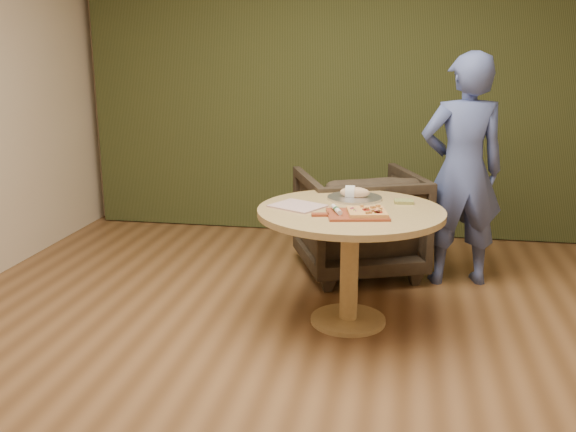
% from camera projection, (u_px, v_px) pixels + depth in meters
% --- Properties ---
extents(room_shell, '(5.04, 6.04, 2.84)m').
position_uv_depth(room_shell, '(287.00, 114.00, 3.07)').
color(room_shell, brown).
rests_on(room_shell, ground).
extents(curtain, '(4.80, 0.14, 2.78)m').
position_uv_depth(curtain, '(344.00, 83.00, 5.82)').
color(curtain, '#2B3116').
rests_on(curtain, ground).
extents(pedestal_table, '(1.15, 1.15, 0.75)m').
position_uv_depth(pedestal_table, '(350.00, 231.00, 3.97)').
color(pedestal_table, tan).
rests_on(pedestal_table, ground).
extents(pizza_paddle, '(0.47, 0.34, 0.01)m').
position_uv_depth(pizza_paddle, '(356.00, 215.00, 3.77)').
color(pizza_paddle, brown).
rests_on(pizza_paddle, pedestal_table).
extents(flatbread_pizza, '(0.26, 0.26, 0.04)m').
position_uv_depth(flatbread_pizza, '(367.00, 212.00, 3.75)').
color(flatbread_pizza, '#E7A85A').
rests_on(flatbread_pizza, pizza_paddle).
extents(cutlery_roll, '(0.09, 0.19, 0.03)m').
position_uv_depth(cutlery_roll, '(336.00, 209.00, 3.79)').
color(cutlery_roll, silver).
rests_on(cutlery_roll, pizza_paddle).
extents(newspaper, '(0.38, 0.36, 0.01)m').
position_uv_depth(newspaper, '(298.00, 206.00, 3.98)').
color(newspaper, silver).
rests_on(newspaper, pedestal_table).
extents(serving_tray, '(0.36, 0.36, 0.02)m').
position_uv_depth(serving_tray, '(355.00, 198.00, 4.18)').
color(serving_tray, silver).
rests_on(serving_tray, pedestal_table).
extents(bread_roll, '(0.19, 0.09, 0.09)m').
position_uv_depth(bread_roll, '(353.00, 192.00, 4.18)').
color(bread_roll, '#DFB788').
rests_on(bread_roll, serving_tray).
extents(green_packet, '(0.13, 0.11, 0.02)m').
position_uv_depth(green_packet, '(404.00, 202.00, 4.07)').
color(green_packet, olive).
rests_on(green_packet, pedestal_table).
extents(armchair, '(1.10, 1.07, 0.89)m').
position_uv_depth(armchair, '(359.00, 217.00, 4.93)').
color(armchair, black).
rests_on(armchair, ground).
extents(person_standing, '(0.69, 0.53, 1.69)m').
position_uv_depth(person_standing, '(462.00, 171.00, 4.62)').
color(person_standing, '#475797').
rests_on(person_standing, ground).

